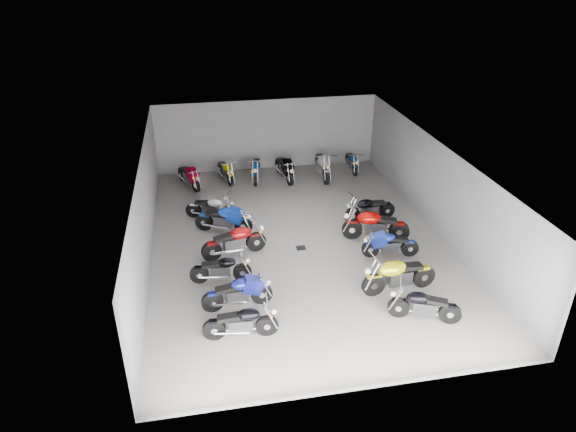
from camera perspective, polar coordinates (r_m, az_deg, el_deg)
name	(u,v)px	position (r m, az deg, el deg)	size (l,w,h in m)	color
ground	(298,241)	(17.96, 1.11, -2.78)	(14.00, 14.00, 0.00)	gray
wall_back	(267,135)	(23.63, -2.32, 9.03)	(10.00, 0.10, 3.20)	gray
wall_left	(145,212)	(17.01, -15.57, 0.43)	(0.10, 14.00, 3.20)	gray
wall_right	(437,188)	(18.80, 16.28, 2.97)	(0.10, 14.00, 3.20)	gray
ceiling	(299,154)	(16.58, 1.21, 6.89)	(10.00, 14.00, 0.04)	black
drain_grate	(301,248)	(17.54, 1.44, -3.57)	(0.32, 0.32, 0.01)	black
motorcycle_left_a	(242,322)	(13.59, -5.18, -11.67)	(1.98, 0.42, 0.87)	black
motorcycle_left_b	(238,293)	(14.62, -5.56, -8.47)	(2.04, 0.44, 0.89)	black
motorcycle_left_c	(221,269)	(15.75, -7.41, -5.83)	(1.88, 0.41, 0.83)	black
motorcycle_left_d	(235,241)	(16.97, -5.93, -2.80)	(2.19, 0.67, 0.98)	black
motorcycle_left_e	(224,219)	(18.42, -7.11, -0.36)	(2.03, 0.94, 0.94)	black
motorcycle_left_f	(211,208)	(19.43, -8.58, 0.91)	(1.84, 0.84, 0.85)	black
motorcycle_right_a	(424,305)	(14.58, 14.84, -9.57)	(1.88, 0.86, 0.87)	black
motorcycle_right_b	(398,275)	(15.49, 12.17, -6.41)	(2.34, 0.52, 1.03)	black
motorcycle_right_c	(390,244)	(17.18, 11.24, -3.10)	(1.89, 0.46, 0.83)	black
motorcycle_right_d	(375,225)	(18.04, 9.64, -1.00)	(2.29, 0.79, 1.03)	black
motorcycle_right_e	(369,209)	(19.31, 9.03, 0.79)	(2.04, 0.50, 0.90)	black
motorcycle_back_a	(189,176)	(22.35, -10.95, 4.39)	(0.92, 1.92, 0.89)	black
motorcycle_back_b	(226,171)	(22.70, -6.94, 5.01)	(0.61, 1.92, 0.85)	black
motorcycle_back_c	(256,169)	(22.68, -3.55, 5.25)	(0.57, 2.10, 0.93)	black
motorcycle_back_d	(285,168)	(22.69, -0.39, 5.37)	(0.53, 2.19, 0.96)	black
motorcycle_back_e	(323,165)	(22.91, 3.87, 5.66)	(0.49, 2.40, 1.06)	black
motorcycle_back_f	(352,162)	(23.79, 7.11, 6.01)	(0.38, 1.86, 0.82)	black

